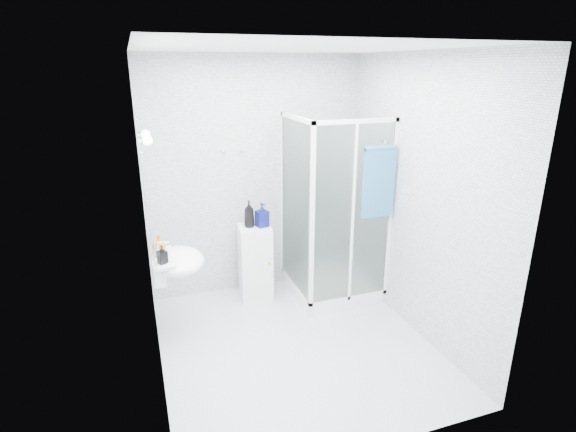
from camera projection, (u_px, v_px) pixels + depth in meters
name	position (u px, v px, depth m)	size (l,w,h in m)	color
room	(296.00, 212.00, 3.78)	(2.40, 2.60, 2.60)	silver
shower_enclosure	(329.00, 259.00, 4.94)	(0.90, 0.95, 2.00)	white
wall_basin	(176.00, 262.00, 4.03)	(0.46, 0.56, 0.35)	white
mirror	(145.00, 188.00, 3.75)	(0.02, 0.60, 0.70)	white
vanity_lights	(146.00, 137.00, 3.63)	(0.10, 0.40, 0.08)	silver
wall_hooks	(233.00, 151.00, 4.72)	(0.23, 0.06, 0.03)	silver
storage_cabinet	(255.00, 262.00, 4.96)	(0.37, 0.38, 0.83)	white
hand_towel	(379.00, 180.00, 4.38)	(0.33, 0.05, 0.71)	#286498
shampoo_bottle_a	(249.00, 214.00, 4.78)	(0.11, 0.11, 0.29)	black
shampoo_bottle_b	(262.00, 215.00, 4.79)	(0.12, 0.12, 0.26)	#0E1359
soap_dispenser_orange	(159.00, 243.00, 4.06)	(0.12, 0.12, 0.16)	#C76317
soap_dispenser_black	(162.00, 254.00, 3.82)	(0.07, 0.07, 0.16)	black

